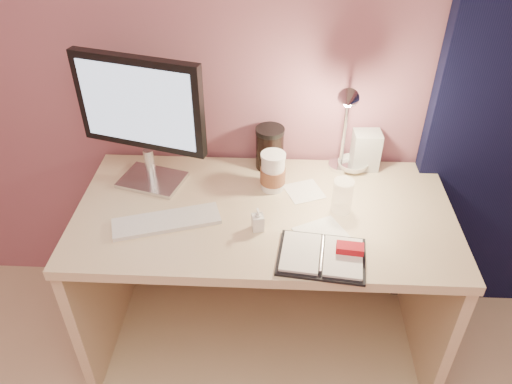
{
  "coord_description": "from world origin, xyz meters",
  "views": [
    {
      "loc": [
        0.04,
        -0.06,
        1.89
      ],
      "look_at": [
        -0.03,
        1.33,
        0.85
      ],
      "focal_mm": 35.0,
      "sensor_mm": 36.0,
      "label": 1
    }
  ],
  "objects_px": {
    "desk": "(265,242)",
    "coffee_cup": "(273,173)",
    "lotion_bottle": "(258,219)",
    "monitor": "(142,112)",
    "dark_jar": "(270,150)",
    "desk_lamp": "(354,124)",
    "bowl": "(353,165)",
    "keyboard": "(167,221)",
    "clear_cup": "(342,196)",
    "planner": "(324,255)",
    "product_box": "(366,150)"
  },
  "relations": [
    {
      "from": "desk",
      "to": "coffee_cup",
      "type": "relative_size",
      "value": 8.88
    },
    {
      "from": "desk",
      "to": "lotion_bottle",
      "type": "bearing_deg",
      "value": -96.29
    },
    {
      "from": "monitor",
      "to": "dark_jar",
      "type": "distance_m",
      "value": 0.54
    },
    {
      "from": "desk_lamp",
      "to": "monitor",
      "type": "bearing_deg",
      "value": -168.6
    },
    {
      "from": "bowl",
      "to": "keyboard",
      "type": "bearing_deg",
      "value": -151.75
    },
    {
      "from": "clear_cup",
      "to": "bowl",
      "type": "distance_m",
      "value": 0.29
    },
    {
      "from": "clear_cup",
      "to": "desk_lamp",
      "type": "relative_size",
      "value": 0.31
    },
    {
      "from": "planner",
      "to": "dark_jar",
      "type": "relative_size",
      "value": 1.93
    },
    {
      "from": "monitor",
      "to": "dark_jar",
      "type": "xyz_separation_m",
      "value": [
        0.46,
        0.14,
        -0.23
      ]
    },
    {
      "from": "planner",
      "to": "product_box",
      "type": "relative_size",
      "value": 1.89
    },
    {
      "from": "clear_cup",
      "to": "dark_jar",
      "type": "relative_size",
      "value": 0.81
    },
    {
      "from": "monitor",
      "to": "keyboard",
      "type": "height_order",
      "value": "monitor"
    },
    {
      "from": "desk",
      "to": "dark_jar",
      "type": "relative_size",
      "value": 8.74
    },
    {
      "from": "monitor",
      "to": "product_box",
      "type": "height_order",
      "value": "monitor"
    },
    {
      "from": "clear_cup",
      "to": "bowl",
      "type": "bearing_deg",
      "value": 75.28
    },
    {
      "from": "monitor",
      "to": "clear_cup",
      "type": "xyz_separation_m",
      "value": [
        0.74,
        -0.14,
        -0.25
      ]
    },
    {
      "from": "product_box",
      "to": "lotion_bottle",
      "type": "bearing_deg",
      "value": -138.49
    },
    {
      "from": "desk",
      "to": "coffee_cup",
      "type": "bearing_deg",
      "value": 67.96
    },
    {
      "from": "dark_jar",
      "to": "desk_lamp",
      "type": "distance_m",
      "value": 0.37
    },
    {
      "from": "coffee_cup",
      "to": "product_box",
      "type": "bearing_deg",
      "value": 24.03
    },
    {
      "from": "lotion_bottle",
      "to": "coffee_cup",
      "type": "bearing_deg",
      "value": 79.34
    },
    {
      "from": "desk",
      "to": "product_box",
      "type": "bearing_deg",
      "value": 30.1
    },
    {
      "from": "planner",
      "to": "dark_jar",
      "type": "height_order",
      "value": "dark_jar"
    },
    {
      "from": "desk",
      "to": "planner",
      "type": "relative_size",
      "value": 4.53
    },
    {
      "from": "planner",
      "to": "coffee_cup",
      "type": "bearing_deg",
      "value": 121.77
    },
    {
      "from": "desk",
      "to": "dark_jar",
      "type": "height_order",
      "value": "dark_jar"
    },
    {
      "from": "clear_cup",
      "to": "dark_jar",
      "type": "xyz_separation_m",
      "value": [
        -0.27,
        0.28,
        0.01
      ]
    },
    {
      "from": "monitor",
      "to": "planner",
      "type": "relative_size",
      "value": 1.7
    },
    {
      "from": "desk_lamp",
      "to": "keyboard",
      "type": "bearing_deg",
      "value": -148.32
    },
    {
      "from": "planner",
      "to": "bowl",
      "type": "relative_size",
      "value": 2.45
    },
    {
      "from": "dark_jar",
      "to": "desk_lamp",
      "type": "height_order",
      "value": "desk_lamp"
    },
    {
      "from": "monitor",
      "to": "desk_lamp",
      "type": "xyz_separation_m",
      "value": [
        0.77,
        0.04,
        -0.05
      ]
    },
    {
      "from": "desk",
      "to": "product_box",
      "type": "height_order",
      "value": "product_box"
    },
    {
      "from": "coffee_cup",
      "to": "clear_cup",
      "type": "distance_m",
      "value": 0.29
    },
    {
      "from": "planner",
      "to": "desk_lamp",
      "type": "height_order",
      "value": "desk_lamp"
    },
    {
      "from": "bowl",
      "to": "product_box",
      "type": "height_order",
      "value": "product_box"
    },
    {
      "from": "coffee_cup",
      "to": "desk_lamp",
      "type": "distance_m",
      "value": 0.35
    },
    {
      "from": "planner",
      "to": "coffee_cup",
      "type": "height_order",
      "value": "coffee_cup"
    },
    {
      "from": "keyboard",
      "to": "desk_lamp",
      "type": "bearing_deg",
      "value": 5.41
    },
    {
      "from": "bowl",
      "to": "desk_lamp",
      "type": "distance_m",
      "value": 0.26
    },
    {
      "from": "clear_cup",
      "to": "product_box",
      "type": "bearing_deg",
      "value": 67.89
    },
    {
      "from": "lotion_bottle",
      "to": "dark_jar",
      "type": "relative_size",
      "value": 0.56
    },
    {
      "from": "monitor",
      "to": "clear_cup",
      "type": "bearing_deg",
      "value": 4.89
    },
    {
      "from": "planner",
      "to": "keyboard",
      "type": "bearing_deg",
      "value": 171.46
    },
    {
      "from": "desk_lamp",
      "to": "planner",
      "type": "bearing_deg",
      "value": -96.33
    },
    {
      "from": "desk",
      "to": "product_box",
      "type": "distance_m",
      "value": 0.56
    },
    {
      "from": "lotion_bottle",
      "to": "desk_lamp",
      "type": "bearing_deg",
      "value": 41.61
    },
    {
      "from": "bowl",
      "to": "dark_jar",
      "type": "bearing_deg",
      "value": 178.9
    },
    {
      "from": "keyboard",
      "to": "lotion_bottle",
      "type": "bearing_deg",
      "value": -20.72
    },
    {
      "from": "dark_jar",
      "to": "monitor",
      "type": "bearing_deg",
      "value": -163.55
    }
  ]
}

